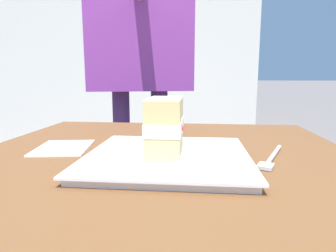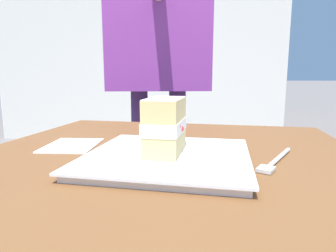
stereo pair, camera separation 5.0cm
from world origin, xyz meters
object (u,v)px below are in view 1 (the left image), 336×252
at_px(dessert_plate, 168,157).
at_px(paper_napkin, 63,148).
at_px(dessert_fork, 271,158).
at_px(diner_person, 139,28).
at_px(cake_slice, 165,126).

distance_m(dessert_plate, paper_napkin, 0.24).
xyz_separation_m(dessert_fork, diner_person, (-0.75, -0.39, 0.35)).
bearing_deg(cake_slice, dessert_plate, 80.23).
relative_size(cake_slice, diner_person, 0.07).
distance_m(dessert_plate, cake_slice, 0.06).
relative_size(dessert_plate, diner_person, 0.17).
bearing_deg(dessert_plate, paper_napkin, -108.08).
relative_size(dessert_fork, diner_person, 0.10).
bearing_deg(dessert_fork, diner_person, -152.62).
height_order(dessert_plate, cake_slice, cake_slice).
bearing_deg(diner_person, dessert_fork, 27.38).
height_order(dessert_plate, diner_person, diner_person).
bearing_deg(cake_slice, dessert_fork, 98.52).
bearing_deg(dessert_fork, cake_slice, -81.48).
relative_size(dessert_fork, paper_napkin, 1.09).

